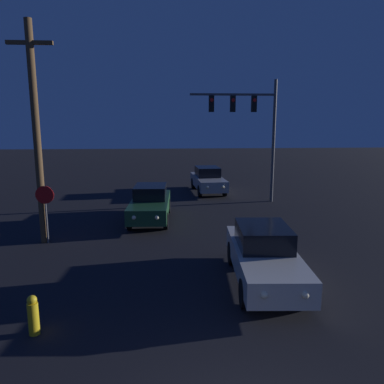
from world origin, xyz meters
The scene contains 7 objects.
car_near centered at (1.74, 6.34, 0.84)m, with size 2.02×4.96×1.67m.
car_mid centered at (-1.88, 13.58, 0.84)m, with size 1.94×4.94×1.67m.
car_far centered at (1.66, 20.53, 0.84)m, with size 2.06×4.96×1.67m.
traffic_signal_mast centered at (3.76, 17.41, 4.76)m, with size 4.93×0.30×6.99m.
stop_sign centered at (-5.75, 10.45, 1.58)m, with size 0.69×0.07×2.27m.
utility_pole centered at (-5.92, 10.58, 4.30)m, with size 1.65×0.28×8.29m.
fire_hydrant centered at (-4.10, 3.96, 0.46)m, with size 0.24×0.24×0.93m.
Camera 1 is at (-1.09, -3.93, 4.73)m, focal length 35.00 mm.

